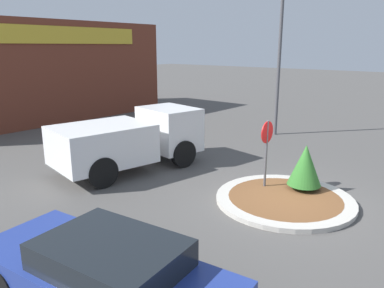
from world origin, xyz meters
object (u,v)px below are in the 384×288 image
(utility_truck, at_px, (130,139))
(light_pole, at_px, (280,52))
(parked_sedan_blue, at_px, (104,274))
(stop_sign, at_px, (267,143))

(utility_truck, distance_m, light_pole, 8.68)
(parked_sedan_blue, xyz_separation_m, light_pole, (13.25, 3.91, 3.25))
(stop_sign, relative_size, light_pole, 0.31)
(stop_sign, height_order, parked_sedan_blue, stop_sign)
(utility_truck, xyz_separation_m, light_pole, (8.08, -1.37, 2.85))
(utility_truck, distance_m, parked_sedan_blue, 7.40)
(stop_sign, xyz_separation_m, light_pole, (6.88, 3.25, 2.48))
(light_pole, bearing_deg, parked_sedan_blue, -163.57)
(light_pole, bearing_deg, stop_sign, -154.68)
(parked_sedan_blue, bearing_deg, light_pole, -80.67)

